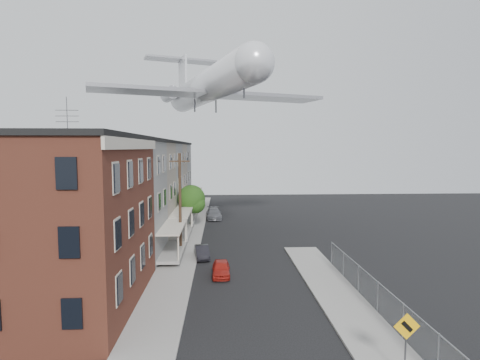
% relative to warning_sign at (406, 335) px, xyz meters
% --- Properties ---
extents(sidewalk_left, '(3.00, 62.00, 0.12)m').
position_rel_warning_sign_xyz_m(sidewalk_left, '(-11.10, 25.03, -1.82)').
color(sidewalk_left, gray).
rests_on(sidewalk_left, ground).
extents(sidewalk_right, '(3.00, 26.00, 0.12)m').
position_rel_warning_sign_xyz_m(sidewalk_right, '(-0.10, 7.03, -1.82)').
color(sidewalk_right, gray).
rests_on(sidewalk_right, ground).
extents(curb_left, '(0.15, 62.00, 0.14)m').
position_rel_warning_sign_xyz_m(curb_left, '(-9.65, 25.03, -1.81)').
color(curb_left, gray).
rests_on(curb_left, ground).
extents(curb_right, '(0.15, 26.00, 0.14)m').
position_rel_warning_sign_xyz_m(curb_right, '(-1.55, 7.03, -1.81)').
color(curb_right, gray).
rests_on(curb_right, ground).
extents(corner_building, '(10.31, 12.30, 12.15)m').
position_rel_warning_sign_xyz_m(corner_building, '(-17.60, 8.03, 3.28)').
color(corner_building, '#3D1C13').
rests_on(corner_building, ground).
extents(row_house_a, '(11.98, 7.00, 10.30)m').
position_rel_warning_sign_xyz_m(row_house_a, '(-17.56, 17.53, 3.25)').
color(row_house_a, slate).
rests_on(row_house_a, ground).
extents(row_house_b, '(11.98, 7.00, 10.30)m').
position_rel_warning_sign_xyz_m(row_house_b, '(-17.56, 24.53, 3.25)').
color(row_house_b, gray).
rests_on(row_house_b, ground).
extents(row_house_c, '(11.98, 7.00, 10.30)m').
position_rel_warning_sign_xyz_m(row_house_c, '(-17.56, 31.53, 3.25)').
color(row_house_c, slate).
rests_on(row_house_c, ground).
extents(row_house_d, '(11.98, 7.00, 10.30)m').
position_rel_warning_sign_xyz_m(row_house_d, '(-17.56, 38.53, 3.25)').
color(row_house_d, gray).
rests_on(row_house_d, ground).
extents(row_house_e, '(11.98, 7.00, 10.30)m').
position_rel_warning_sign_xyz_m(row_house_e, '(-17.56, 45.53, 3.25)').
color(row_house_e, slate).
rests_on(row_house_e, ground).
extents(chainlink_fence, '(0.06, 18.06, 1.90)m').
position_rel_warning_sign_xyz_m(chainlink_fence, '(1.40, 6.03, -0.89)').
color(chainlink_fence, gray).
rests_on(chainlink_fence, ground).
extents(warning_sign, '(1.10, 0.11, 2.80)m').
position_rel_warning_sign_xyz_m(warning_sign, '(0.00, 0.00, 0.00)').
color(warning_sign, '#515156').
rests_on(warning_sign, ground).
extents(utility_pole, '(1.80, 0.26, 9.00)m').
position_rel_warning_sign_xyz_m(utility_pole, '(-11.20, 19.03, 2.79)').
color(utility_pole, black).
rests_on(utility_pole, ground).
extents(street_tree, '(3.22, 3.20, 5.20)m').
position_rel_warning_sign_xyz_m(street_tree, '(-10.87, 28.95, 1.57)').
color(street_tree, black).
rests_on(street_tree, ground).
extents(car_near, '(1.31, 3.23, 1.10)m').
position_rel_warning_sign_xyz_m(car_near, '(-7.56, 12.85, -1.33)').
color(car_near, '#B42017').
rests_on(car_near, ground).
extents(car_mid, '(1.56, 3.35, 1.06)m').
position_rel_warning_sign_xyz_m(car_mid, '(-9.20, 17.44, -1.35)').
color(car_mid, black).
rests_on(car_mid, ground).
extents(car_far, '(2.33, 4.90, 1.38)m').
position_rel_warning_sign_xyz_m(car_far, '(-8.53, 35.46, -1.19)').
color(car_far, slate).
rests_on(car_far, ground).
extents(airplane, '(24.42, 27.96, 8.12)m').
position_rel_warning_sign_xyz_m(airplane, '(-9.11, 27.31, 14.20)').
color(airplane, silver).
rests_on(airplane, ground).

